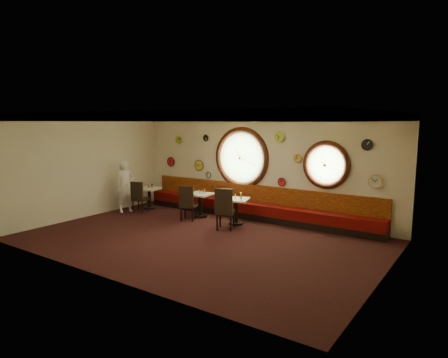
{
  "coord_description": "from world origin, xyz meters",
  "views": [
    {
      "loc": [
        6.14,
        -7.8,
        3.04
      ],
      "look_at": [
        0.22,
        0.8,
        1.5
      ],
      "focal_mm": 32.0,
      "sensor_mm": 36.0,
      "label": 1
    }
  ],
  "objects_px": {
    "condiment_b_bottle": "(205,191)",
    "condiment_a_bottle": "(152,186)",
    "table_a": "(149,196)",
    "table_c": "(236,208)",
    "condiment_b_salt": "(199,192)",
    "condiment_b_pepper": "(202,192)",
    "condiment_a_salt": "(148,187)",
    "chair_b": "(187,201)",
    "condiment_a_pepper": "(149,187)",
    "chair_a": "(139,195)",
    "condiment_c_salt": "(235,196)",
    "condiment_c_pepper": "(235,197)",
    "condiment_c_bottle": "(241,196)",
    "chair_c": "(225,206)",
    "waiter": "(126,186)",
    "table_b": "(200,202)"
  },
  "relations": [
    {
      "from": "condiment_a_pepper",
      "to": "condiment_c_pepper",
      "type": "xyz_separation_m",
      "value": [
        3.57,
        -0.04,
        0.04
      ]
    },
    {
      "from": "table_b",
      "to": "condiment_a_bottle",
      "type": "height_order",
      "value": "condiment_a_bottle"
    },
    {
      "from": "condiment_a_pepper",
      "to": "condiment_c_bottle",
      "type": "relative_size",
      "value": 0.51
    },
    {
      "from": "chair_c",
      "to": "waiter",
      "type": "relative_size",
      "value": 0.43
    },
    {
      "from": "table_a",
      "to": "condiment_c_salt",
      "type": "xyz_separation_m",
      "value": [
        3.54,
        0.03,
        0.36
      ]
    },
    {
      "from": "chair_b",
      "to": "condiment_a_pepper",
      "type": "xyz_separation_m",
      "value": [
        -2.16,
        0.54,
        0.14
      ]
    },
    {
      "from": "condiment_a_salt",
      "to": "condiment_c_salt",
      "type": "xyz_separation_m",
      "value": [
        3.59,
        0.02,
        0.05
      ]
    },
    {
      "from": "condiment_c_pepper",
      "to": "condiment_c_bottle",
      "type": "relative_size",
      "value": 0.49
    },
    {
      "from": "condiment_b_salt",
      "to": "condiment_c_salt",
      "type": "distance_m",
      "value": 1.39
    },
    {
      "from": "chair_a",
      "to": "condiment_c_salt",
      "type": "distance_m",
      "value": 3.44
    },
    {
      "from": "table_c",
      "to": "condiment_b_salt",
      "type": "xyz_separation_m",
      "value": [
        -1.49,
        0.14,
        0.32
      ]
    },
    {
      "from": "condiment_c_salt",
      "to": "condiment_a_bottle",
      "type": "bearing_deg",
      "value": 179.6
    },
    {
      "from": "table_c",
      "to": "condiment_a_salt",
      "type": "relative_size",
      "value": 9.72
    },
    {
      "from": "table_a",
      "to": "condiment_b_pepper",
      "type": "bearing_deg",
      "value": 1.74
    },
    {
      "from": "table_b",
      "to": "chair_c",
      "type": "xyz_separation_m",
      "value": [
        1.51,
        -0.85,
        0.21
      ]
    },
    {
      "from": "table_b",
      "to": "condiment_a_pepper",
      "type": "bearing_deg",
      "value": -177.17
    },
    {
      "from": "condiment_c_salt",
      "to": "condiment_a_bottle",
      "type": "distance_m",
      "value": 3.46
    },
    {
      "from": "table_a",
      "to": "table_c",
      "type": "distance_m",
      "value": 3.63
    },
    {
      "from": "table_a",
      "to": "table_b",
      "type": "distance_m",
      "value": 2.2
    },
    {
      "from": "table_a",
      "to": "table_c",
      "type": "relative_size",
      "value": 0.89
    },
    {
      "from": "condiment_b_pepper",
      "to": "condiment_b_bottle",
      "type": "height_order",
      "value": "condiment_b_bottle"
    },
    {
      "from": "condiment_b_bottle",
      "to": "table_c",
      "type": "bearing_deg",
      "value": -10.34
    },
    {
      "from": "condiment_a_pepper",
      "to": "condiment_b_pepper",
      "type": "height_order",
      "value": "condiment_b_pepper"
    },
    {
      "from": "table_b",
      "to": "condiment_a_salt",
      "type": "distance_m",
      "value": 2.28
    },
    {
      "from": "chair_a",
      "to": "waiter",
      "type": "height_order",
      "value": "waiter"
    },
    {
      "from": "condiment_c_bottle",
      "to": "chair_b",
      "type": "bearing_deg",
      "value": -160.29
    },
    {
      "from": "table_c",
      "to": "condiment_b_bottle",
      "type": "relative_size",
      "value": 6.18
    },
    {
      "from": "chair_a",
      "to": "condiment_a_pepper",
      "type": "relative_size",
      "value": 7.03
    },
    {
      "from": "condiment_a_bottle",
      "to": "condiment_b_bottle",
      "type": "xyz_separation_m",
      "value": [
        2.21,
        0.11,
        0.02
      ]
    },
    {
      "from": "condiment_b_pepper",
      "to": "condiment_a_bottle",
      "type": "xyz_separation_m",
      "value": [
        -2.18,
        -0.02,
        -0.01
      ]
    },
    {
      "from": "condiment_b_bottle",
      "to": "condiment_a_bottle",
      "type": "bearing_deg",
      "value": -177.05
    },
    {
      "from": "table_a",
      "to": "condiment_c_pepper",
      "type": "height_order",
      "value": "condiment_c_pepper"
    },
    {
      "from": "condiment_b_bottle",
      "to": "condiment_c_pepper",
      "type": "bearing_deg",
      "value": -11.44
    },
    {
      "from": "condiment_b_salt",
      "to": "condiment_b_pepper",
      "type": "xyz_separation_m",
      "value": [
        0.11,
        0.01,
        0.0
      ]
    },
    {
      "from": "condiment_b_salt",
      "to": "chair_b",
      "type": "bearing_deg",
      "value": -84.45
    },
    {
      "from": "table_a",
      "to": "condiment_b_pepper",
      "type": "height_order",
      "value": "condiment_b_pepper"
    },
    {
      "from": "table_a",
      "to": "chair_b",
      "type": "distance_m",
      "value": 2.29
    },
    {
      "from": "table_b",
      "to": "chair_b",
      "type": "bearing_deg",
      "value": -89.56
    },
    {
      "from": "condiment_b_pepper",
      "to": "condiment_a_bottle",
      "type": "distance_m",
      "value": 2.18
    },
    {
      "from": "condiment_a_salt",
      "to": "condiment_b_salt",
      "type": "height_order",
      "value": "condiment_b_salt"
    },
    {
      "from": "condiment_a_salt",
      "to": "condiment_b_salt",
      "type": "bearing_deg",
      "value": 1.35
    },
    {
      "from": "waiter",
      "to": "chair_a",
      "type": "bearing_deg",
      "value": -51.59
    },
    {
      "from": "chair_c",
      "to": "condiment_c_salt",
      "type": "distance_m",
      "value": 0.86
    },
    {
      "from": "chair_b",
      "to": "condiment_b_salt",
      "type": "distance_m",
      "value": 0.69
    },
    {
      "from": "condiment_b_salt",
      "to": "condiment_b_bottle",
      "type": "relative_size",
      "value": 0.72
    },
    {
      "from": "condiment_c_pepper",
      "to": "chair_a",
      "type": "bearing_deg",
      "value": -170.69
    },
    {
      "from": "table_a",
      "to": "chair_c",
      "type": "relative_size",
      "value": 1.05
    },
    {
      "from": "chair_c",
      "to": "condiment_c_salt",
      "type": "xyz_separation_m",
      "value": [
        -0.18,
        0.83,
        0.13
      ]
    },
    {
      "from": "condiment_c_pepper",
      "to": "condiment_b_salt",
      "type": "bearing_deg",
      "value": 173.57
    },
    {
      "from": "condiment_b_salt",
      "to": "chair_a",
      "type": "bearing_deg",
      "value": -159.63
    }
  ]
}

